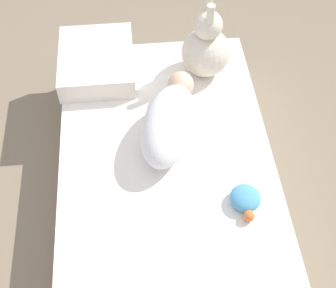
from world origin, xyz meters
TOP-DOWN VIEW (x-y plane):
  - ground_plane at (0.00, 0.00)m, footprint 12.00×12.00m
  - bed_mattress at (0.00, 0.00)m, footprint 1.39×0.82m
  - swaddled_baby at (-0.14, 0.02)m, footprint 0.49×0.31m
  - pillow at (-0.54, -0.26)m, footprint 0.38×0.32m
  - bunny_plush at (-0.49, 0.21)m, footprint 0.21×0.21m
  - turtle_plush at (0.19, 0.26)m, footprint 0.14×0.11m

SIDE VIEW (x-z plane):
  - ground_plane at x=0.00m, z-range 0.00..0.00m
  - bed_mattress at x=0.00m, z-range 0.00..0.22m
  - turtle_plush at x=0.19m, z-range 0.22..0.28m
  - pillow at x=-0.54m, z-range 0.22..0.32m
  - swaddled_baby at x=-0.14m, z-range 0.22..0.40m
  - bunny_plush at x=-0.49m, z-range 0.17..0.53m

